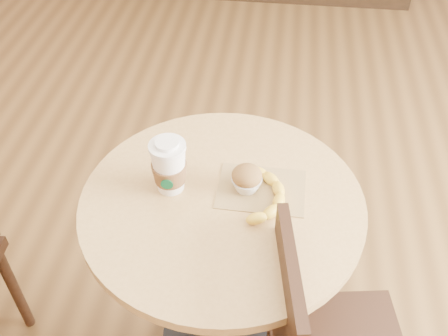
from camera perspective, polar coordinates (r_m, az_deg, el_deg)
name	(u,v)px	position (r m, az deg, el deg)	size (l,w,h in m)	color
cafe_table	(222,244)	(1.56, -0.18, -8.29)	(0.78, 0.78, 0.75)	black
kraft_bag	(261,189)	(1.45, 4.09, -2.30)	(0.24, 0.18, 0.00)	olive
coffee_cup	(169,168)	(1.41, -5.99, 0.04)	(0.10, 0.10, 0.16)	white
muffin	(247,179)	(1.42, 2.49, -1.18)	(0.09, 0.09, 0.08)	silver
banana	(267,195)	(1.41, 4.71, -2.96)	(0.12, 0.23, 0.03)	gold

